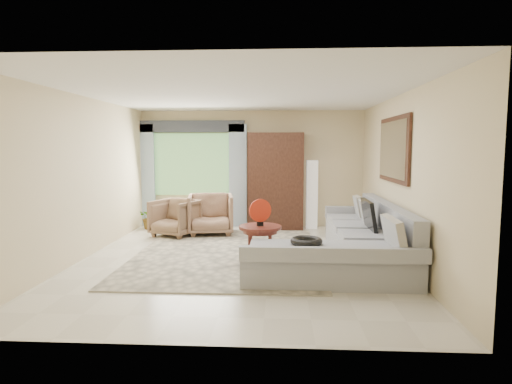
# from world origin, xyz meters

# --- Properties ---
(ground) EXTENTS (6.00, 6.00, 0.00)m
(ground) POSITION_xyz_m (0.00, 0.00, 0.00)
(ground) COLOR silver
(ground) RESTS_ON ground
(area_rug) EXTENTS (3.02, 4.01, 0.02)m
(area_rug) POSITION_xyz_m (-0.22, 0.34, 0.01)
(area_rug) COLOR beige
(area_rug) RESTS_ON ground
(sectional_sofa) EXTENTS (2.30, 3.46, 0.90)m
(sectional_sofa) POSITION_xyz_m (1.78, -0.18, 0.28)
(sectional_sofa) COLOR #96989E
(sectional_sofa) RESTS_ON ground
(tv_screen) EXTENTS (0.14, 0.74, 0.48)m
(tv_screen) POSITION_xyz_m (2.05, 0.09, 0.72)
(tv_screen) COLOR black
(tv_screen) RESTS_ON sectional_sofa
(garden_hose) EXTENTS (0.43, 0.43, 0.09)m
(garden_hose) POSITION_xyz_m (1.00, -1.05, 0.55)
(garden_hose) COLOR black
(garden_hose) RESTS_ON sectional_sofa
(coffee_table) EXTENTS (0.63, 0.63, 0.63)m
(coffee_table) POSITION_xyz_m (0.36, -0.44, 0.33)
(coffee_table) COLOR #491A13
(coffee_table) RESTS_ON ground
(red_disc) EXTENTS (0.32, 0.15, 0.34)m
(red_disc) POSITION_xyz_m (0.36, -0.44, 0.86)
(red_disc) COLOR red
(red_disc) RESTS_ON coffee_table
(armchair_left) EXTENTS (1.04, 1.05, 0.74)m
(armchair_left) POSITION_xyz_m (-1.47, 1.75, 0.37)
(armchair_left) COLOR brown
(armchair_left) RESTS_ON ground
(armchair_right) EXTENTS (1.02, 1.05, 0.83)m
(armchair_right) POSITION_xyz_m (-0.78, 1.96, 0.42)
(armchair_right) COLOR olive
(armchair_right) RESTS_ON ground
(potted_plant) EXTENTS (0.60, 0.56, 0.53)m
(potted_plant) POSITION_xyz_m (-2.19, 2.46, 0.26)
(potted_plant) COLOR #999999
(potted_plant) RESTS_ON ground
(armoire) EXTENTS (1.20, 0.55, 2.10)m
(armoire) POSITION_xyz_m (0.55, 2.72, 1.05)
(armoire) COLOR black
(armoire) RESTS_ON ground
(floor_lamp) EXTENTS (0.24, 0.24, 1.50)m
(floor_lamp) POSITION_xyz_m (1.35, 2.78, 0.75)
(floor_lamp) COLOR silver
(floor_lamp) RESTS_ON ground
(window) EXTENTS (1.80, 0.04, 1.40)m
(window) POSITION_xyz_m (-1.35, 2.97, 1.40)
(window) COLOR #669E59
(window) RESTS_ON wall_back
(curtain_left) EXTENTS (0.40, 0.08, 2.30)m
(curtain_left) POSITION_xyz_m (-2.40, 2.88, 1.15)
(curtain_left) COLOR #9EB7CC
(curtain_left) RESTS_ON ground
(curtain_right) EXTENTS (0.40, 0.08, 2.30)m
(curtain_right) POSITION_xyz_m (-0.30, 2.88, 1.15)
(curtain_right) COLOR #9EB7CC
(curtain_right) RESTS_ON ground
(valance) EXTENTS (2.40, 0.12, 0.26)m
(valance) POSITION_xyz_m (-1.35, 2.90, 2.25)
(valance) COLOR #1E232D
(valance) RESTS_ON wall_back
(wall_mirror) EXTENTS (0.05, 1.70, 1.05)m
(wall_mirror) POSITION_xyz_m (2.46, 0.35, 1.75)
(wall_mirror) COLOR black
(wall_mirror) RESTS_ON wall_right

